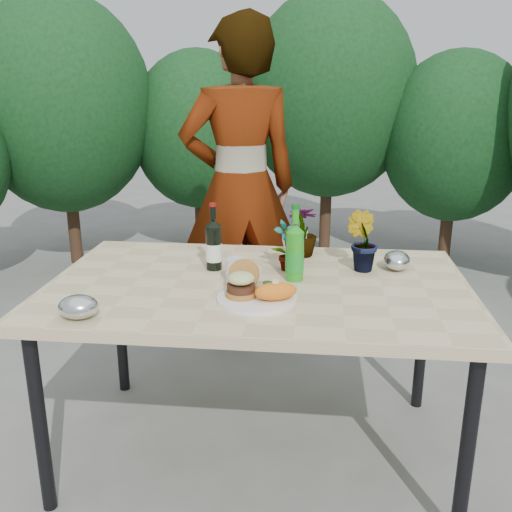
# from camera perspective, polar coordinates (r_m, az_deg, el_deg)

# --- Properties ---
(ground) EXTENTS (80.00, 80.00, 0.00)m
(ground) POSITION_cam_1_polar(r_m,az_deg,el_deg) (2.54, 0.20, -18.73)
(ground) COLOR #61615D
(ground) RESTS_ON ground
(patio_table) EXTENTS (1.60, 1.00, 0.75)m
(patio_table) POSITION_cam_1_polar(r_m,az_deg,el_deg) (2.21, 0.22, -4.03)
(patio_table) COLOR #D2BC8C
(patio_table) RESTS_ON ground
(shrub_hedge) EXTENTS (6.87, 5.21, 2.22)m
(shrub_hedge) POSITION_cam_1_polar(r_m,az_deg,el_deg) (3.75, 10.32, 12.26)
(shrub_hedge) COLOR #382316
(shrub_hedge) RESTS_ON ground
(dinner_plate) EXTENTS (0.28, 0.28, 0.01)m
(dinner_plate) POSITION_cam_1_polar(r_m,az_deg,el_deg) (2.01, 0.08, -4.30)
(dinner_plate) COLOR white
(dinner_plate) RESTS_ON patio_table
(burger_stack) EXTENTS (0.11, 0.16, 0.11)m
(burger_stack) POSITION_cam_1_polar(r_m,az_deg,el_deg) (2.01, -1.43, -2.64)
(burger_stack) COLOR #B7722D
(burger_stack) RESTS_ON dinner_plate
(sweet_potato) EXTENTS (0.17, 0.12, 0.06)m
(sweet_potato) POSITION_cam_1_polar(r_m,az_deg,el_deg) (1.97, 1.99, -3.55)
(sweet_potato) COLOR orange
(sweet_potato) RESTS_ON dinner_plate
(grilled_veg) EXTENTS (0.08, 0.05, 0.03)m
(grilled_veg) POSITION_cam_1_polar(r_m,az_deg,el_deg) (2.08, 0.82, -2.87)
(grilled_veg) COLOR olive
(grilled_veg) RESTS_ON dinner_plate
(wine_bottle) EXTENTS (0.07, 0.07, 0.28)m
(wine_bottle) POSITION_cam_1_polar(r_m,az_deg,el_deg) (2.31, -4.25, 1.07)
(wine_bottle) COLOR black
(wine_bottle) RESTS_ON patio_table
(sparkling_water) EXTENTS (0.07, 0.07, 0.30)m
(sparkling_water) POSITION_cam_1_polar(r_m,az_deg,el_deg) (2.18, 3.89, 0.30)
(sparkling_water) COLOR #228F1A
(sparkling_water) RESTS_ON patio_table
(plastic_cup) EXTENTS (0.07, 0.07, 0.09)m
(plastic_cup) POSITION_cam_1_polar(r_m,az_deg,el_deg) (2.17, -2.07, -1.46)
(plastic_cup) COLOR silver
(plastic_cup) RESTS_ON patio_table
(seedling_left) EXTENTS (0.13, 0.13, 0.21)m
(seedling_left) POSITION_cam_1_polar(r_m,az_deg,el_deg) (2.30, 3.02, 1.00)
(seedling_left) COLOR #1D521C
(seedling_left) RESTS_ON patio_table
(seedling_mid) EXTENTS (0.17, 0.17, 0.24)m
(seedling_mid) POSITION_cam_1_polar(r_m,az_deg,el_deg) (2.33, 10.53, 1.45)
(seedling_mid) COLOR #23521C
(seedling_mid) RESTS_ON patio_table
(seedling_right) EXTENTS (0.15, 0.15, 0.22)m
(seedling_right) POSITION_cam_1_polar(r_m,az_deg,el_deg) (2.49, 4.70, 2.48)
(seedling_right) COLOR #1F501B
(seedling_right) RESTS_ON patio_table
(blue_bowl) EXTENTS (0.12, 0.12, 0.10)m
(blue_bowl) POSITION_cam_1_polar(r_m,az_deg,el_deg) (2.57, 3.96, 1.52)
(blue_bowl) COLOR silver
(blue_bowl) RESTS_ON patio_table
(foil_packet_left) EXTENTS (0.14, 0.12, 0.08)m
(foil_packet_left) POSITION_cam_1_polar(r_m,az_deg,el_deg) (1.94, -17.34, -4.88)
(foil_packet_left) COLOR #B8BABF
(foil_packet_left) RESTS_ON patio_table
(foil_packet_right) EXTENTS (0.12, 0.14, 0.08)m
(foil_packet_right) POSITION_cam_1_polar(r_m,az_deg,el_deg) (2.39, 13.90, -0.43)
(foil_packet_right) COLOR #B7B9BE
(foil_packet_right) RESTS_ON patio_table
(person) EXTENTS (0.78, 0.64, 1.83)m
(person) POSITION_cam_1_polar(r_m,az_deg,el_deg) (3.20, -1.61, 6.82)
(person) COLOR #95664A
(person) RESTS_ON ground
(terracotta_pot) EXTENTS (0.17, 0.17, 0.14)m
(terracotta_pot) POSITION_cam_1_polar(r_m,az_deg,el_deg) (4.43, -16.35, -2.19)
(terracotta_pot) COLOR #C05431
(terracotta_pot) RESTS_ON ground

